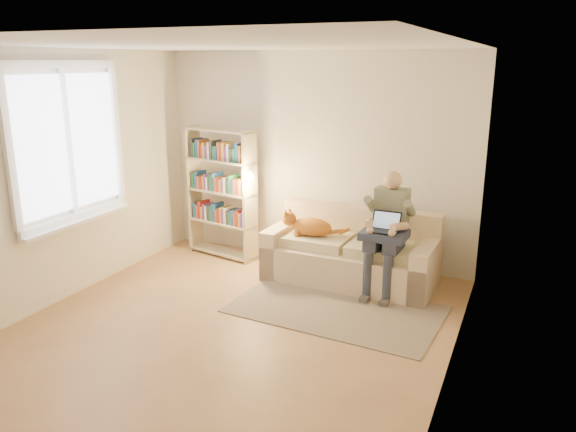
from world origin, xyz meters
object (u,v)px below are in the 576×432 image
at_px(sofa, 351,256).
at_px(person, 388,226).
at_px(laptop, 381,226).
at_px(bookshelf, 221,187).
at_px(cat, 310,226).

height_order(sofa, person, person).
height_order(laptop, bookshelf, bookshelf).
bearing_deg(cat, sofa, 14.72).
height_order(person, bookshelf, bookshelf).
bearing_deg(laptop, person, 67.15).
xyz_separation_m(person, bookshelf, (-2.25, 0.32, 0.16)).
distance_m(sofa, person, 0.66).
relative_size(person, cat, 1.85).
xyz_separation_m(laptop, bookshelf, (-2.20, 0.42, 0.14)).
height_order(cat, laptop, laptop).
xyz_separation_m(sofa, laptop, (0.40, -0.27, 0.48)).
distance_m(person, cat, 0.93).
height_order(cat, bookshelf, bookshelf).
bearing_deg(cat, bookshelf, 170.73).
height_order(person, laptop, person).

